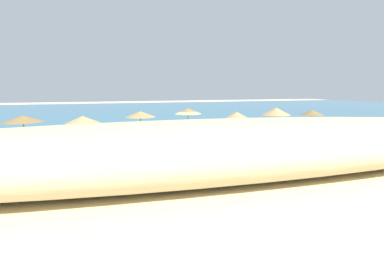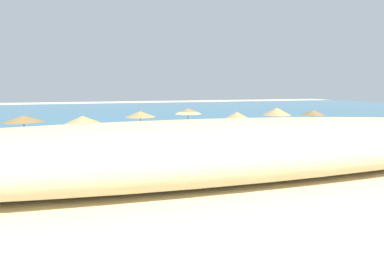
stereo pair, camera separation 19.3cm
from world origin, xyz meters
The scene contains 14 objects.
ground_plane centered at (0.00, 0.00, 0.00)m, with size 160.00×160.00×0.00m, color beige.
sea_water centered at (0.00, 37.62, 0.00)m, with size 160.00×60.87×0.01m, color teal.
dune_ridge centered at (-1.61, -9.14, 1.49)m, with size 42.67×5.99×2.99m, color #C9B586.
beach_umbrella_0 centered at (-12.11, 0.67, 2.34)m, with size 2.65×2.65×2.58m.
beach_umbrella_1 centered at (-8.27, 1.04, 2.13)m, with size 2.47×2.47×2.40m.
beach_umbrella_2 centered at (-3.94, 1.05, 2.41)m, with size 2.46×2.46×2.65m.
beach_umbrella_3 centered at (0.06, 1.11, 2.55)m, with size 2.26×2.26×2.78m.
beach_umbrella_4 centered at (4.40, 0.69, 2.16)m, with size 1.97×1.97×2.42m.
beach_umbrella_5 centered at (8.62, 0.98, 2.34)m, with size 2.67×2.67×2.69m.
beach_umbrella_6 centered at (12.52, 0.73, 2.15)m, with size 2.17×2.17×2.39m.
lounge_chair_0 centered at (-11.23, -0.32, 0.38)m, with size 1.45×1.06×0.94m.
lounge_chair_1 centered at (-3.91, 0.00, 0.43)m, with size 1.54×1.21×1.11m.
lounge_chair_2 centered at (4.92, -0.76, 0.41)m, with size 1.75×1.32×1.00m.
beach_ball centered at (9.63, -2.42, 0.16)m, with size 0.33×0.33×0.33m, color yellow.
Camera 1 is at (-6.80, -21.31, 4.43)m, focal length 26.05 mm.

